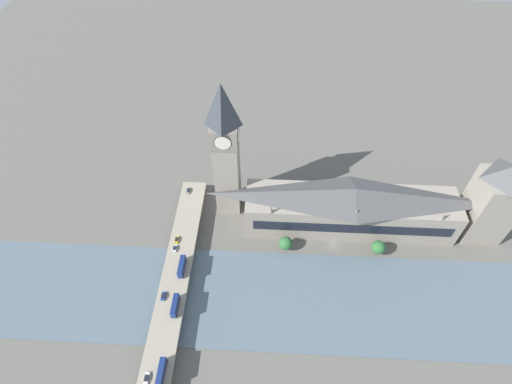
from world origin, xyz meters
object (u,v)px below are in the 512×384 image
at_px(clock_tower, 226,150).
at_px(car_northbound_tail, 175,248).
at_px(car_southbound_lead, 147,378).
at_px(car_northbound_lead, 177,240).
at_px(car_northbound_mid, 163,296).
at_px(victoria_tower, 494,200).
at_px(double_decker_bus_lead, 175,305).
at_px(car_southbound_mid, 188,190).
at_px(double_decker_bus_mid, 161,372).
at_px(double_decker_bus_rear, 182,266).
at_px(parliament_hall, 351,208).
at_px(road_bridge, 174,289).

height_order(clock_tower, car_northbound_tail, clock_tower).
distance_m(clock_tower, car_southbound_lead, 104.93).
relative_size(car_northbound_lead, car_northbound_mid, 1.05).
bearing_deg(car_northbound_tail, victoria_tower, -81.05).
bearing_deg(double_decker_bus_lead, car_southbound_mid, 4.62).
relative_size(car_northbound_mid, car_southbound_lead, 0.90).
distance_m(double_decker_bus_lead, car_southbound_mid, 69.40).
bearing_deg(double_decker_bus_mid, victoria_tower, -61.00).
xyz_separation_m(victoria_tower, double_decker_bus_rear, (-35.72, 150.87, -15.43)).
xyz_separation_m(car_northbound_lead, car_southbound_lead, (-66.29, 0.03, -0.05)).
bearing_deg(car_northbound_mid, car_northbound_tail, -1.06).
bearing_deg(parliament_hall, car_southbound_lead, 134.13).
bearing_deg(double_decker_bus_rear, car_southbound_lead, 173.56).
relative_size(clock_tower, car_northbound_lead, 18.55).
bearing_deg(car_northbound_mid, parliament_hall, -60.44).
height_order(car_northbound_lead, car_southbound_mid, car_northbound_lead).
relative_size(road_bridge, car_southbound_lead, 28.98).
bearing_deg(victoria_tower, road_bridge, 106.53).
height_order(clock_tower, road_bridge, clock_tower).
bearing_deg(clock_tower, road_bridge, 159.46).
bearing_deg(parliament_hall, car_northbound_lead, 102.39).
bearing_deg(double_decker_bus_rear, parliament_hall, -66.67).
relative_size(clock_tower, car_southbound_lead, 17.55).
bearing_deg(car_southbound_lead, road_bridge, -4.19).
distance_m(double_decker_bus_lead, double_decker_bus_mid, 28.09).
xyz_separation_m(double_decker_bus_rear, car_northbound_lead, (16.27, 5.61, -1.88)).
relative_size(victoria_tower, double_decker_bus_mid, 5.05).
distance_m(victoria_tower, road_bridge, 161.34).
xyz_separation_m(double_decker_bus_mid, car_southbound_lead, (-2.21, 5.82, -1.92)).
distance_m(double_decker_bus_lead, double_decker_bus_rear, 19.72).
bearing_deg(car_northbound_mid, road_bridge, -35.18).
bearing_deg(parliament_hall, car_northbound_mid, 119.56).
height_order(parliament_hall, double_decker_bus_rear, parliament_hall).
bearing_deg(car_northbound_tail, double_decker_bus_lead, -168.81).
distance_m(double_decker_bus_lead, car_northbound_tail, 31.43).
height_order(car_northbound_lead, car_northbound_mid, car_northbound_mid).
bearing_deg(car_northbound_lead, double_decker_bus_mid, -174.84).
relative_size(clock_tower, car_northbound_mid, 19.46).
bearing_deg(double_decker_bus_rear, car_northbound_lead, 19.02).
distance_m(double_decker_bus_mid, car_southbound_mid, 97.40).
distance_m(parliament_hall, double_decker_bus_rear, 90.23).
xyz_separation_m(victoria_tower, car_northbound_lead, (-19.46, 156.48, -17.31)).
height_order(parliament_hall, victoria_tower, victoria_tower).
height_order(clock_tower, victoria_tower, clock_tower).
bearing_deg(car_southbound_mid, parliament_hall, -98.90).
bearing_deg(road_bridge, car_southbound_mid, 2.36).
relative_size(victoria_tower, double_decker_bus_lead, 5.24).
height_order(double_decker_bus_lead, double_decker_bus_mid, double_decker_bus_mid).
relative_size(parliament_hall, car_southbound_mid, 23.76).
bearing_deg(double_decker_bus_lead, clock_tower, -15.13).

